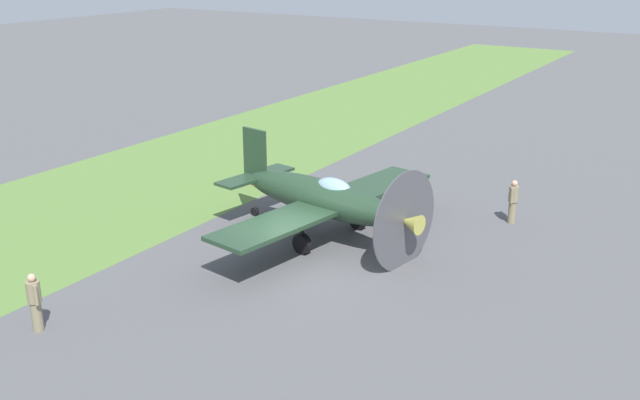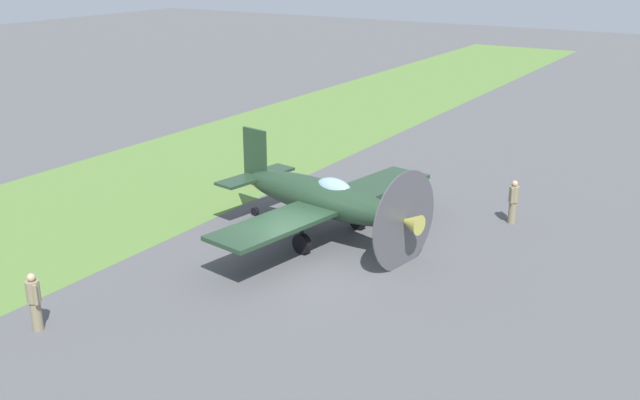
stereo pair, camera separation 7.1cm
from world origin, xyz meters
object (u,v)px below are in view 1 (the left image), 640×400
at_px(ground_crew_chief, 35,301).
at_px(fuel_drum, 256,174).
at_px(airplane_lead, 324,198).
at_px(ground_crew_mechanic, 513,201).

xyz_separation_m(ground_crew_chief, fuel_drum, (-13.97, -2.83, -0.46)).
xyz_separation_m(airplane_lead, ground_crew_chief, (10.03, -3.19, -0.65)).
xyz_separation_m(ground_crew_mechanic, fuel_drum, (1.29, -11.38, -0.46)).
distance_m(airplane_lead, fuel_drum, 7.27).
height_order(ground_crew_mechanic, fuel_drum, ground_crew_mechanic).
bearing_deg(ground_crew_chief, fuel_drum, -55.20).
bearing_deg(airplane_lead, fuel_drum, -114.09).
distance_m(airplane_lead, ground_crew_chief, 10.54).
height_order(ground_crew_chief, fuel_drum, ground_crew_chief).
bearing_deg(ground_crew_mechanic, ground_crew_chief, -32.64).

